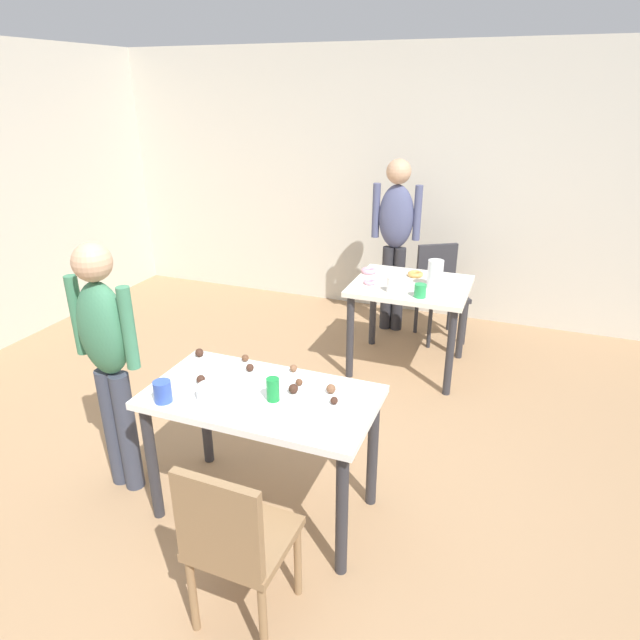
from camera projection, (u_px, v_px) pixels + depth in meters
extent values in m
plane|color=#9E7A56|center=(273.00, 494.00, 3.24)|extent=(6.40, 6.40, 0.00)
cube|color=beige|center=(407.00, 185.00, 5.48)|extent=(6.40, 0.10, 2.60)
cube|color=white|center=(261.00, 397.00, 2.84)|extent=(1.19, 0.65, 0.04)
cylinder|color=#2D2D33|center=(152.00, 463.00, 2.94)|extent=(0.06, 0.06, 0.71)
cylinder|color=#2D2D33|center=(342.00, 515.00, 2.59)|extent=(0.06, 0.06, 0.71)
cylinder|color=#2D2D33|center=(205.00, 413.00, 3.39)|extent=(0.06, 0.06, 0.71)
cylinder|color=#2D2D33|center=(373.00, 451.00, 3.04)|extent=(0.06, 0.06, 0.71)
cube|color=silver|center=(411.00, 286.00, 4.43)|extent=(0.92, 0.79, 0.04)
cylinder|color=#2D2D33|center=(350.00, 337.00, 4.41)|extent=(0.06, 0.06, 0.71)
cylinder|color=#2D2D33|center=(450.00, 353.00, 4.15)|extent=(0.06, 0.06, 0.71)
cylinder|color=#2D2D33|center=(373.00, 308.00, 4.99)|extent=(0.06, 0.06, 0.71)
cylinder|color=#2D2D33|center=(462.00, 320.00, 4.73)|extent=(0.06, 0.06, 0.71)
cube|color=olive|center=(244.00, 538.00, 2.35)|extent=(0.41, 0.41, 0.04)
cube|color=olive|center=(218.00, 525.00, 2.11)|extent=(0.38, 0.05, 0.42)
cylinder|color=olive|center=(234.00, 539.00, 2.65)|extent=(0.04, 0.04, 0.41)
cylinder|color=olive|center=(298.00, 560.00, 2.53)|extent=(0.04, 0.04, 0.41)
cylinder|color=olive|center=(193.00, 594.00, 2.36)|extent=(0.04, 0.04, 0.41)
cylinder|color=olive|center=(263.00, 621.00, 2.24)|extent=(0.04, 0.04, 0.41)
cube|color=#2D2D33|center=(442.00, 296.00, 5.07)|extent=(0.55, 0.55, 0.04)
cube|color=#2D2D33|center=(437.00, 266.00, 5.14)|extent=(0.34, 0.24, 0.42)
cylinder|color=#2D2D33|center=(465.00, 324.00, 5.04)|extent=(0.04, 0.04, 0.41)
cylinder|color=#2D2D33|center=(430.00, 327.00, 4.97)|extent=(0.04, 0.04, 0.41)
cylinder|color=#2D2D33|center=(450.00, 310.00, 5.34)|extent=(0.04, 0.04, 0.41)
cylinder|color=#2D2D33|center=(416.00, 313.00, 5.28)|extent=(0.04, 0.04, 0.41)
cylinder|color=#383D4C|center=(114.00, 427.00, 3.21)|extent=(0.11, 0.11, 0.75)
cylinder|color=#383D4C|center=(127.00, 433.00, 3.16)|extent=(0.11, 0.11, 0.75)
ellipsoid|color=#3D7A56|center=(103.00, 329.00, 2.93)|extent=(0.34, 0.24, 0.53)
sphere|color=tan|center=(92.00, 262.00, 2.79)|extent=(0.20, 0.20, 0.20)
cylinder|color=#3D7A56|center=(77.00, 315.00, 3.00)|extent=(0.08, 0.08, 0.45)
cylinder|color=#3D7A56|center=(128.00, 328.00, 2.83)|extent=(0.08, 0.08, 0.45)
cylinder|color=#28282D|center=(398.00, 289.00, 5.28)|extent=(0.11, 0.11, 0.82)
cylinder|color=#28282D|center=(387.00, 288.00, 5.31)|extent=(0.11, 0.11, 0.82)
ellipsoid|color=#4C5175|center=(396.00, 217.00, 5.02)|extent=(0.33, 0.22, 0.58)
sphere|color=tan|center=(399.00, 171.00, 4.86)|extent=(0.22, 0.22, 0.22)
cylinder|color=#4C5175|center=(418.00, 213.00, 4.95)|extent=(0.08, 0.08, 0.50)
cylinder|color=#4C5175|center=(376.00, 211.00, 5.05)|extent=(0.08, 0.08, 0.50)
cylinder|color=white|center=(214.00, 392.00, 2.80)|extent=(0.18, 0.18, 0.06)
cylinder|color=#198438|center=(273.00, 389.00, 2.76)|extent=(0.07, 0.07, 0.12)
cube|color=silver|center=(229.00, 369.00, 3.08)|extent=(0.17, 0.02, 0.01)
cylinder|color=#3351B2|center=(163.00, 392.00, 2.75)|extent=(0.09, 0.09, 0.11)
sphere|color=brown|center=(293.00, 368.00, 3.05)|extent=(0.04, 0.04, 0.04)
sphere|color=#3D2319|center=(334.00, 400.00, 2.74)|extent=(0.04, 0.04, 0.04)
sphere|color=#3D2319|center=(199.00, 353.00, 3.22)|extent=(0.05, 0.05, 0.05)
sphere|color=brown|center=(331.00, 389.00, 2.83)|extent=(0.05, 0.05, 0.05)
sphere|color=#3D2319|center=(250.00, 367.00, 3.05)|extent=(0.04, 0.04, 0.04)
sphere|color=#3D2319|center=(201.00, 379.00, 2.93)|extent=(0.05, 0.05, 0.05)
sphere|color=brown|center=(299.00, 382.00, 2.91)|extent=(0.04, 0.04, 0.04)
sphere|color=brown|center=(245.00, 358.00, 3.16)|extent=(0.04, 0.04, 0.04)
sphere|color=#3D2319|center=(293.00, 389.00, 2.83)|extent=(0.05, 0.05, 0.05)
cylinder|color=white|center=(435.00, 274.00, 4.29)|extent=(0.12, 0.12, 0.22)
cylinder|color=white|center=(392.00, 285.00, 4.22)|extent=(0.08, 0.08, 0.12)
cylinder|color=green|center=(420.00, 291.00, 4.12)|extent=(0.09, 0.09, 0.10)
torus|color=pink|center=(369.00, 271.00, 4.66)|extent=(0.13, 0.13, 0.04)
torus|color=pink|center=(370.00, 282.00, 4.41)|extent=(0.10, 0.10, 0.03)
torus|color=gold|center=(415.00, 274.00, 4.58)|extent=(0.13, 0.13, 0.04)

